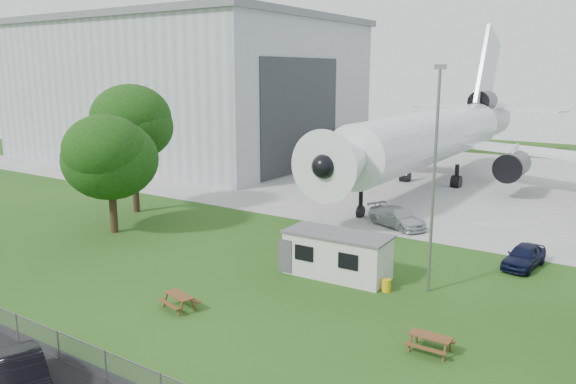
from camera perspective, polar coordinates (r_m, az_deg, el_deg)
The scene contains 14 objects.
ground at distance 30.68m, azimuth -4.96°, elevation -10.47°, with size 160.00×160.00×0.00m, color #33601E.
concrete_apron at distance 63.72m, azimuth 16.80°, elevation 1.01°, with size 120.00×46.00×0.03m, color #B7B7B2.
hangar at distance 80.51m, azimuth -10.41°, elevation 10.30°, with size 43.00×31.00×18.55m.
airliner at distance 61.53m, azimuth 14.73°, elevation 5.71°, with size 46.36×47.73×17.69m.
site_cabin at distance 33.04m, azimuth 5.03°, elevation -6.35°, with size 6.80×2.94×2.62m.
picnic_west at distance 29.56m, azimuth -10.96°, elevation -11.56°, with size 1.80×1.50×0.76m, color brown, non-canonical shape.
picnic_east at distance 25.75m, azimuth 14.17°, elevation -15.47°, with size 1.80×1.50×0.76m, color brown, non-canonical shape.
fence at distance 24.75m, azimuth -19.41°, elevation -17.02°, with size 58.00×0.04×1.30m, color gray.
lamp_mast at distance 30.38m, azimuth 14.59°, elevation 0.80°, with size 0.16×0.16×12.00m, color slate.
tree_west_big at distance 48.62m, azimuth -15.58°, elevation 6.60°, with size 7.92×7.92×11.40m.
tree_west_small at distance 42.81m, azimuth -17.67°, elevation 3.52°, with size 7.06×7.06×9.30m.
car_centre_sedan at distance 23.88m, azimuth -25.40°, elevation -16.60°, with size 1.60×4.60×1.52m, color black.
car_ne_hatch at distance 37.40m, azimuth 22.86°, elevation -6.04°, with size 1.68×4.17×1.42m, color black.
car_apron_van at distance 44.03m, azimuth 11.02°, elevation -2.56°, with size 2.11×5.20×1.51m, color #BABCC2.
Camera 1 is at (17.78, -22.04, 11.79)m, focal length 35.00 mm.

